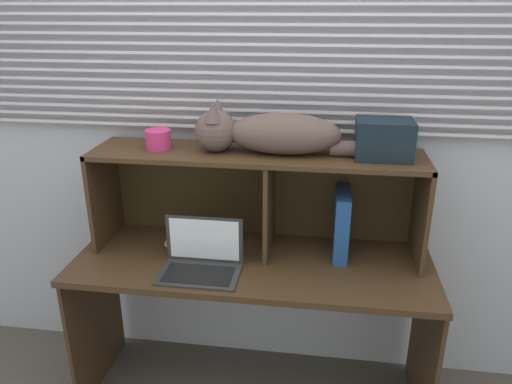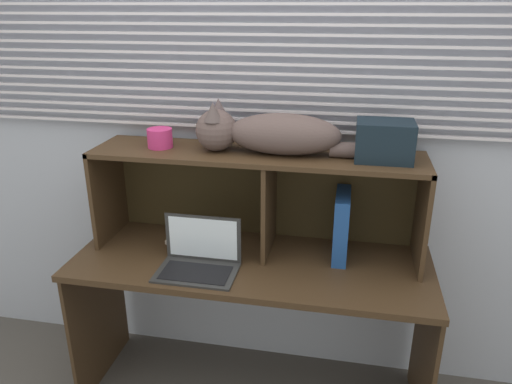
{
  "view_description": "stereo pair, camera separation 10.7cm",
  "coord_description": "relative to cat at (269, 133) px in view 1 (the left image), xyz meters",
  "views": [
    {
      "loc": [
        0.3,
        -1.74,
        1.87
      ],
      "look_at": [
        0.0,
        0.33,
        1.06
      ],
      "focal_mm": 34.27,
      "sensor_mm": 36.0,
      "label": 1
    },
    {
      "loc": [
        0.4,
        -1.72,
        1.87
      ],
      "look_at": [
        0.0,
        0.33,
        1.06
      ],
      "focal_mm": 34.27,
      "sensor_mm": 36.0,
      "label": 2
    }
  ],
  "objects": [
    {
      "name": "back_panel_with_blinds",
      "position": [
        -0.06,
        0.22,
        -0.08
      ],
      "size": [
        4.4,
        0.08,
        2.5
      ],
      "color": "#AEB3C3",
      "rests_on": "ground"
    },
    {
      "name": "small_basket",
      "position": [
        -0.51,
        -0.0,
        -0.05
      ],
      "size": [
        0.11,
        0.11,
        0.09
      ],
      "primitive_type": "cylinder",
      "color": "#C73070",
      "rests_on": "hutch_shelf_unit"
    },
    {
      "name": "storage_box",
      "position": [
        0.49,
        -0.0,
        -0.01
      ],
      "size": [
        0.24,
        0.18,
        0.17
      ],
      "primitive_type": "cube",
      "color": "black",
      "rests_on": "hutch_shelf_unit"
    },
    {
      "name": "laptop",
      "position": [
        -0.27,
        -0.24,
        -0.52
      ],
      "size": [
        0.35,
        0.23,
        0.23
      ],
      "color": "#2D2D2D",
      "rests_on": "desk"
    },
    {
      "name": "book_stack",
      "position": [
        -0.38,
        0.0,
        -0.54
      ],
      "size": [
        0.19,
        0.23,
        0.07
      ],
      "color": "tan",
      "rests_on": "desk"
    },
    {
      "name": "hutch_shelf_unit",
      "position": [
        -0.05,
        0.04,
        -0.24
      ],
      "size": [
        1.5,
        0.34,
        0.48
      ],
      "color": "#3E2B19",
      "rests_on": "desk"
    },
    {
      "name": "desk",
      "position": [
        -0.06,
        -0.12,
        -0.71
      ],
      "size": [
        1.64,
        0.61,
        0.77
      ],
      "color": "#3E2B19",
      "rests_on": "ground"
    },
    {
      "name": "cat",
      "position": [
        0.0,
        0.0,
        0.0
      ],
      "size": [
        0.91,
        0.2,
        0.23
      ],
      "color": "brown",
      "rests_on": "hutch_shelf_unit"
    },
    {
      "name": "binder_upright",
      "position": [
        0.34,
        -0.0,
        -0.41
      ],
      "size": [
        0.06,
        0.25,
        0.31
      ],
      "primitive_type": "cube",
      "color": "navy",
      "rests_on": "desk"
    }
  ]
}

